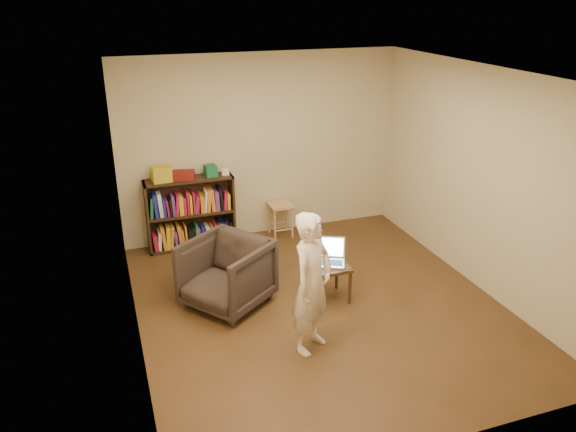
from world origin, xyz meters
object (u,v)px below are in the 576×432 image
object	(u,v)px
person	(312,283)
laptop	(329,257)
bookshelf	(191,217)
armchair	(226,274)
side_table	(329,270)
stool	(281,210)

from	to	relation	value
person	laptop	bearing A→B (deg)	20.65
bookshelf	person	bearing A→B (deg)	-75.85
armchair	side_table	bearing A→B (deg)	40.53
stool	person	xyz separation A→B (m)	(-0.59, -2.73, 0.33)
stool	armchair	size ratio (longest dim) A/B	0.57
bookshelf	stool	distance (m)	1.30
laptop	person	bearing A→B (deg)	-97.38
side_table	laptop	size ratio (longest dim) A/B	0.93
bookshelf	armchair	distance (m)	1.71
stool	laptop	xyz separation A→B (m)	(-0.02, -1.82, 0.10)
bookshelf	laptop	bearing A→B (deg)	-55.89
stool	armchair	bearing A→B (deg)	-126.00
side_table	bookshelf	bearing A→B (deg)	122.42
stool	laptop	size ratio (longest dim) A/B	1.05
person	stool	bearing A→B (deg)	40.66
stool	bookshelf	bearing A→B (deg)	177.17
side_table	laptop	world-z (taller)	laptop
laptop	bookshelf	bearing A→B (deg)	148.89
laptop	person	distance (m)	1.10
armchair	side_table	size ratio (longest dim) A/B	1.98
stool	person	bearing A→B (deg)	-102.15
bookshelf	laptop	distance (m)	2.28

